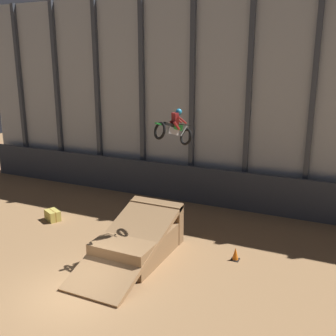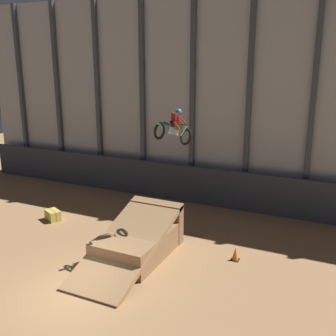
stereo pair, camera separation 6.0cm
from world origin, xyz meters
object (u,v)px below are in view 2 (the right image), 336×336
dirt_ramp (139,239)px  traffic_cone_near_ramp (235,254)px  rider_bike_solo (174,128)px  hay_bale_trackside (53,215)px

dirt_ramp → traffic_cone_near_ramp: size_ratio=10.33×
dirt_ramp → traffic_cone_near_ramp: bearing=16.8°
dirt_ramp → rider_bike_solo: 5.25m
hay_bale_trackside → dirt_ramp: bearing=-12.7°
traffic_cone_near_ramp → hay_bale_trackside: bearing=179.1°
traffic_cone_near_ramp → rider_bike_solo: bearing=-167.6°
dirt_ramp → rider_bike_solo: size_ratio=3.33×
dirt_ramp → rider_bike_solo: (1.40, 0.65, 5.02)m
rider_bike_solo → hay_bale_trackside: (-7.59, 0.74, -5.42)m
traffic_cone_near_ramp → hay_bale_trackside: (-10.27, 0.15, -0.00)m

